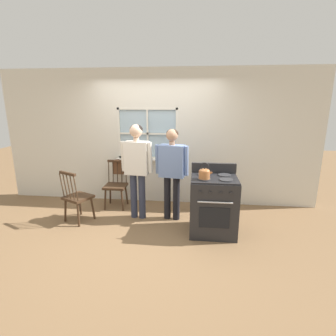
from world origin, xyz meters
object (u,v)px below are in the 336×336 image
Objects in this scene: person_teen_center at (172,166)px; handbag at (118,167)px; stove at (213,205)px; chair_by_window at (116,186)px; kettle at (204,173)px; potted_plant at (146,155)px; chair_near_wall at (77,198)px; person_elderly_left at (137,162)px.

person_teen_center reaches higher than handbag.
person_teen_center is at bearing 149.12° from stove.
stove reaches higher than handbag.
person_teen_center is at bearing -21.41° from chair_by_window.
chair_by_window is at bearing 149.93° from kettle.
kettle is 0.96× the size of potted_plant.
chair_near_wall is at bearing -161.89° from person_teen_center.
chair_by_window is at bearing 155.38° from stove.
person_teen_center reaches higher than stove.
person_teen_center is at bearing 134.48° from kettle.
handbag is (-0.56, -0.09, -0.25)m from potted_plant.
chair_near_wall is at bearing -160.10° from person_elderly_left.
chair_near_wall is 3.62× the size of potted_plant.
kettle is at bearing -35.57° from handbag.
potted_plant is (-1.15, 1.32, -0.01)m from kettle.
chair_near_wall is at bearing 176.46° from stove.
chair_near_wall is at bearing -134.70° from potted_plant.
chair_by_window is at bearing -149.46° from potted_plant.
potted_plant is (-0.61, 0.76, 0.03)m from person_teen_center.
person_elderly_left is (1.02, 0.26, 0.61)m from chair_near_wall.
potted_plant reaches higher than chair_by_window.
chair_near_wall is 1.75m from person_teen_center.
chair_by_window is 0.93m from person_elderly_left.
chair_near_wall is 1.57m from potted_plant.
person_elderly_left is 5.51× the size of handbag.
stove is (1.87, -0.86, 0.04)m from chair_by_window.
kettle reaches higher than handbag.
handbag is at bearing 149.76° from stove.
potted_plant is at bearing 9.48° from handbag.
chair_by_window is 1.36m from person_teen_center.
stove is at bearing -42.09° from potted_plant.
chair_near_wall is 0.86× the size of stove.
person_teen_center is 1.49× the size of stove.
person_elderly_left is 0.78m from potted_plant.
potted_plant reaches higher than handbag.
chair_near_wall is 3.03× the size of handbag.
kettle is (1.16, -0.54, -0.02)m from person_elderly_left.
stove is at bearing -25.55° from chair_by_window.
person_elderly_left is at bearing -90.54° from potted_plant.
potted_plant is 0.62m from handbag.
person_elderly_left reaches higher than stove.
person_elderly_left is at bearing -40.07° from chair_by_window.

